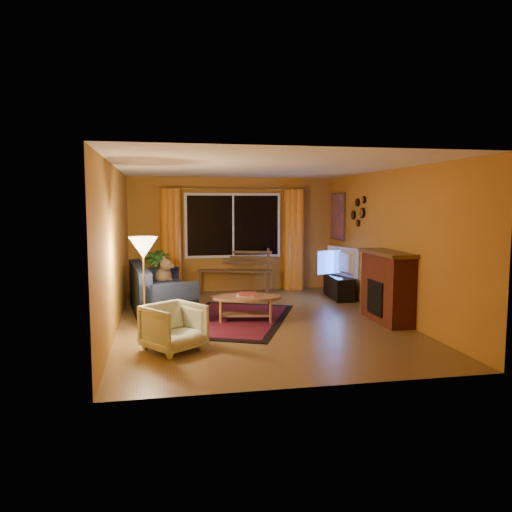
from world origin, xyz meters
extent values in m
cube|color=brown|center=(0.00, 0.00, -0.01)|extent=(4.50, 6.00, 0.02)
cube|color=white|center=(0.00, 0.00, 2.51)|extent=(4.50, 6.00, 0.02)
cube|color=#BA7A29|center=(0.00, 3.01, 1.25)|extent=(4.50, 0.02, 2.50)
cube|color=#BA7A29|center=(-2.26, 0.00, 1.25)|extent=(0.02, 6.00, 2.50)
cube|color=#BA7A29|center=(2.26, 0.00, 1.25)|extent=(0.02, 6.00, 2.50)
cube|color=black|center=(0.00, 2.94, 1.45)|extent=(2.00, 0.02, 1.30)
cylinder|color=#BF8C3F|center=(0.00, 2.90, 2.25)|extent=(3.20, 0.03, 0.03)
cylinder|color=orange|center=(-1.35, 2.88, 1.12)|extent=(0.36, 0.36, 2.24)
cylinder|color=orange|center=(1.35, 2.88, 1.12)|extent=(0.36, 0.36, 2.24)
cube|color=#4E3620|center=(0.00, 2.75, 0.24)|extent=(1.66, 0.93, 0.48)
imported|color=#235B1E|center=(-1.68, 2.35, 0.49)|extent=(0.63, 0.63, 0.97)
cube|color=black|center=(-1.58, 0.86, 0.43)|extent=(1.18, 2.24, 0.87)
imported|color=beige|center=(-1.42, -1.39, 0.34)|extent=(0.90, 0.89, 0.68)
cylinder|color=#BF8C3F|center=(-1.81, -0.78, 0.73)|extent=(0.29, 0.29, 1.46)
cube|color=#740701|center=(-0.42, 0.18, 0.01)|extent=(2.57, 3.09, 0.02)
cylinder|color=#976847|center=(-0.22, 0.04, 0.21)|extent=(1.34, 1.34, 0.42)
cube|color=black|center=(2.00, 1.71, 0.23)|extent=(0.44, 1.11, 0.45)
imported|color=black|center=(2.00, 1.71, 0.75)|extent=(0.43, 1.02, 0.59)
cube|color=maroon|center=(2.05, -0.40, 0.55)|extent=(0.40, 1.20, 1.10)
cube|color=#DD510E|center=(2.22, 2.45, 1.65)|extent=(0.04, 0.76, 0.96)
camera|label=1|loc=(-1.58, -7.88, 1.93)|focal=35.00mm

